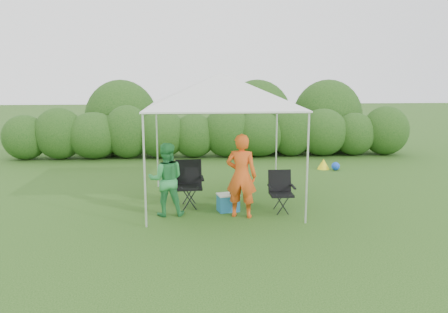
{
  "coord_description": "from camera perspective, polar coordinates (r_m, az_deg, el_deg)",
  "views": [
    {
      "loc": [
        -0.63,
        -8.8,
        2.76
      ],
      "look_at": [
        0.05,
        0.4,
        1.05
      ],
      "focal_mm": 35.0,
      "sensor_mm": 36.0,
      "label": 1
    }
  ],
  "objects": [
    {
      "name": "cooler",
      "position": [
        9.06,
        0.55,
        -6.0
      ],
      "size": [
        0.5,
        0.41,
        0.37
      ],
      "rotation": [
        0.0,
        0.0,
        0.22
      ],
      "color": "teal",
      "rests_on": "ground"
    },
    {
      "name": "canopy",
      "position": [
        9.33,
        -0.35,
        8.67
      ],
      "size": [
        3.1,
        3.1,
        2.83
      ],
      "color": "silver",
      "rests_on": "ground"
    },
    {
      "name": "woman",
      "position": [
        8.75,
        -7.56,
        -2.99
      ],
      "size": [
        0.74,
        0.59,
        1.47
      ],
      "primitive_type": "imported",
      "rotation": [
        0.0,
        0.0,
        3.18
      ],
      "color": "green",
      "rests_on": "ground"
    },
    {
      "name": "chair_right",
      "position": [
        9.08,
        7.41,
        -4.15
      ],
      "size": [
        0.53,
        0.48,
        0.84
      ],
      "rotation": [
        0.0,
        0.0,
        -0.01
      ],
      "color": "black",
      "rests_on": "ground"
    },
    {
      "name": "man",
      "position": [
        8.56,
        2.27,
        -2.53
      ],
      "size": [
        0.7,
        0.56,
        1.66
      ],
      "primitive_type": "imported",
      "rotation": [
        0.0,
        0.0,
        2.85
      ],
      "color": "#F1551B",
      "rests_on": "ground"
    },
    {
      "name": "lawn_toy",
      "position": [
        13.41,
        13.26,
        -1.03
      ],
      "size": [
        0.61,
        0.51,
        0.3
      ],
      "color": "yellow",
      "rests_on": "ground"
    },
    {
      "name": "ground",
      "position": [
        9.25,
        -0.12,
        -6.87
      ],
      "size": [
        70.0,
        70.0,
        0.0
      ],
      "primitive_type": "plane",
      "color": "#335C1D"
    },
    {
      "name": "chair_left",
      "position": [
        9.37,
        -4.6,
        -3.14
      ],
      "size": [
        0.63,
        0.57,
        0.99
      ],
      "rotation": [
        0.0,
        0.0,
        0.04
      ],
      "color": "black",
      "rests_on": "ground"
    },
    {
      "name": "hedge",
      "position": [
        14.94,
        -1.64,
        3.05
      ],
      "size": [
        13.92,
        1.53,
        1.8
      ],
      "color": "#295119",
      "rests_on": "ground"
    },
    {
      "name": "bottle",
      "position": [
        8.95,
        0.95,
        -4.18
      ],
      "size": [
        0.07,
        0.07,
        0.25
      ],
      "primitive_type": "cylinder",
      "color": "#592D0C",
      "rests_on": "cooler"
    }
  ]
}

